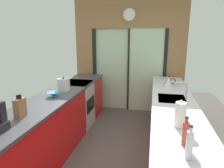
# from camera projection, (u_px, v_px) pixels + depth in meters

# --- Properties ---
(ground_plane) EXTENTS (5.04, 7.60, 0.02)m
(ground_plane) POSITION_uv_depth(u_px,v_px,m) (114.00, 146.00, 3.46)
(ground_plane) COLOR #4C4742
(back_wall_unit) EXTENTS (2.64, 0.12, 2.70)m
(back_wall_unit) POSITION_uv_depth(u_px,v_px,m) (129.00, 49.00, 4.81)
(back_wall_unit) COLOR olive
(back_wall_unit) RESTS_ON ground_plane
(left_counter_run) EXTENTS (0.62, 3.80, 0.92)m
(left_counter_run) POSITION_uv_depth(u_px,v_px,m) (50.00, 127.00, 3.08)
(left_counter_run) COLOR red
(left_counter_run) RESTS_ON ground_plane
(right_counter_run) EXTENTS (0.62, 3.80, 0.92)m
(right_counter_run) POSITION_uv_depth(u_px,v_px,m) (172.00, 134.00, 2.88)
(right_counter_run) COLOR red
(right_counter_run) RESTS_ON ground_plane
(sink_faucet) EXTENTS (0.19, 0.02, 0.25)m
(sink_faucet) POSITION_uv_depth(u_px,v_px,m) (184.00, 88.00, 2.94)
(sink_faucet) COLOR #B7BABC
(sink_faucet) RESTS_ON right_counter_run
(oven_range) EXTENTS (0.60, 0.60, 0.92)m
(oven_range) POSITION_uv_depth(u_px,v_px,m) (77.00, 104.00, 4.15)
(oven_range) COLOR #B7BABC
(oven_range) RESTS_ON ground_plane
(mixing_bowl) EXTENTS (0.20, 0.20, 0.07)m
(mixing_bowl) POSITION_uv_depth(u_px,v_px,m) (54.00, 94.00, 3.09)
(mixing_bowl) COLOR teal
(mixing_bowl) RESTS_ON left_counter_run
(knife_block) EXTENTS (0.08, 0.14, 0.27)m
(knife_block) POSITION_uv_depth(u_px,v_px,m) (20.00, 108.00, 2.31)
(knife_block) COLOR brown
(knife_block) RESTS_ON left_counter_run
(stock_pot) EXTENTS (0.21, 0.21, 0.23)m
(stock_pot) POSITION_uv_depth(u_px,v_px,m) (64.00, 84.00, 3.43)
(stock_pot) COLOR #B7BABC
(stock_pot) RESTS_ON left_counter_run
(kettle) EXTENTS (0.23, 0.15, 0.19)m
(kettle) POSITION_uv_depth(u_px,v_px,m) (169.00, 81.00, 3.74)
(kettle) COLOR #B7BABC
(kettle) RESTS_ON right_counter_run
(soap_bottle_near) EXTENTS (0.05, 0.05, 0.28)m
(soap_bottle_near) POSITION_uv_depth(u_px,v_px,m) (189.00, 145.00, 1.51)
(soap_bottle_near) COLOR silver
(soap_bottle_near) RESTS_ON right_counter_run
(soap_bottle_far) EXTENTS (0.05, 0.05, 0.26)m
(soap_bottle_far) POSITION_uv_depth(u_px,v_px,m) (185.00, 133.00, 1.71)
(soap_bottle_far) COLOR #B23D2D
(soap_bottle_far) RESTS_ON right_counter_run
(paper_towel_roll) EXTENTS (0.13, 0.13, 0.29)m
(paper_towel_roll) POSITION_uv_depth(u_px,v_px,m) (180.00, 115.00, 2.05)
(paper_towel_roll) COLOR #B7BABC
(paper_towel_roll) RESTS_ON right_counter_run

